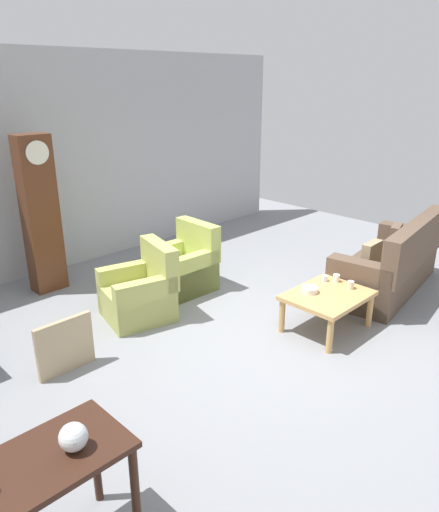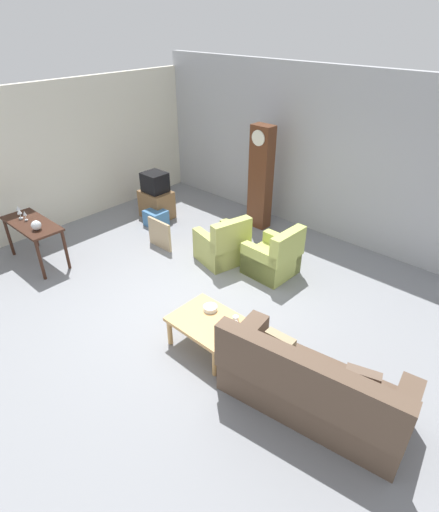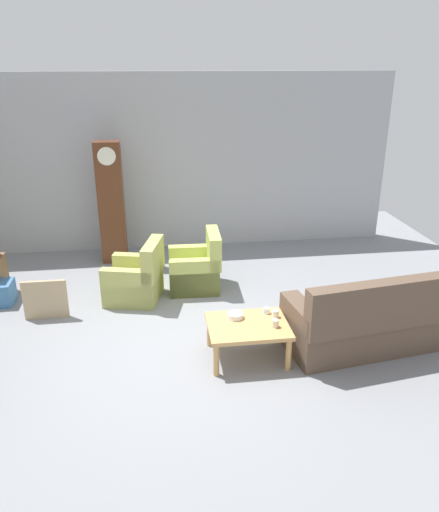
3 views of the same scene
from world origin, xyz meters
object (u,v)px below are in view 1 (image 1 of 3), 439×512
Objects in this scene: framed_picture_leaning at (65,346)px; coffee_table_wood at (328,299)px; console_table_dark at (15,493)px; grandfather_clock at (40,215)px; couch_floral at (390,266)px; armchair_olive_near at (141,294)px; bowl_white_stacked at (310,290)px; cup_cream_tall at (351,285)px; cup_white_porcelain at (336,278)px; cup_blue_rimmed at (325,278)px; armchair_olive_far at (184,268)px; glass_dome_cloche at (73,437)px.

coffee_table_wood is at bearing -27.38° from framed_picture_leaning.
console_table_dark is 4.42m from grandfather_clock.
couch_floral reaches higher than coffee_table_wood.
bowl_white_stacked is at bearing -52.73° from armchair_olive_near.
cup_cream_tall is (0.31, -0.11, 0.11)m from coffee_table_wood.
armchair_olive_near is 2.40m from cup_white_porcelain.
cup_white_porcelain is at bearing 8.47° from console_table_dark.
cup_cream_tall is at bearing -48.73° from armchair_olive_near.
cup_cream_tall reaches higher than coffee_table_wood.
armchair_olive_near reaches higher than cup_blue_rimmed.
armchair_olive_near is at bearing 127.27° from bowl_white_stacked.
armchair_olive_near is 12.07× the size of cup_blue_rimmed.
cup_white_porcelain is at bearing -44.04° from armchair_olive_near.
armchair_olive_far is 2.30m from cup_cream_tall.
console_table_dark is at bearing -174.58° from cup_cream_tall.
bowl_white_stacked is (-0.49, 0.05, -0.01)m from cup_white_porcelain.
couch_floral reaches higher than framed_picture_leaning.
couch_floral is at bearing 5.81° from cup_cream_tall.
console_table_dark is at bearing 170.57° from glass_dome_cloche.
grandfather_clock is (-0.41, 1.61, 0.76)m from armchair_olive_near.
couch_floral is 2.86m from armchair_olive_far.
grandfather_clock is at bearing 104.44° from armchair_olive_near.
cup_blue_rimmed is (2.05, -3.16, -0.58)m from grandfather_clock.
armchair_olive_near is 3.22m from glass_dome_cloche.
armchair_olive_near reaches higher than framed_picture_leaning.
glass_dome_cloche reaches higher than framed_picture_leaning.
cup_blue_rimmed is (1.64, -1.55, 0.19)m from armchair_olive_near.
cup_white_porcelain is at bearing -52.30° from cup_blue_rimmed.
armchair_olive_far is at bearing 134.49° from couch_floral.
bowl_white_stacked is at bearing -171.03° from cup_blue_rimmed.
bowl_white_stacked is (3.71, 0.67, -0.19)m from console_table_dark.
armchair_olive_far reaches higher than bowl_white_stacked.
glass_dome_cloche is at bearing -168.16° from cup_blue_rimmed.
cup_cream_tall is at bearing -103.83° from cup_white_porcelain.
coffee_table_wood is 0.23m from bowl_white_stacked.
cup_blue_rimmed is (0.70, -1.83, 0.19)m from armchair_olive_far.
cup_cream_tall is at bearing 5.42° from console_table_dark.
grandfather_clock is (-1.77, 3.40, 0.68)m from coffee_table_wood.
couch_floral is 2.40× the size of armchair_olive_far.
bowl_white_stacked is (1.64, -3.22, -0.58)m from grandfather_clock.
grandfather_clock is 2.35m from framed_picture_leaning.
armchair_olive_far is at bearing 16.38° from armchair_olive_near.
armchair_olive_near is at bearing 148.99° from couch_floral.
console_table_dark is at bearing -117.89° from grandfather_clock.
console_table_dark is 14.11× the size of cup_cream_tall.
console_table_dark is at bearing -174.49° from couch_floral.
console_table_dark reaches higher than framed_picture_leaning.
couch_floral is at bearing -4.80° from cup_white_porcelain.
framed_picture_leaning is at bearing 56.27° from console_table_dark.
armchair_olive_near is 0.97m from armchair_olive_far.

